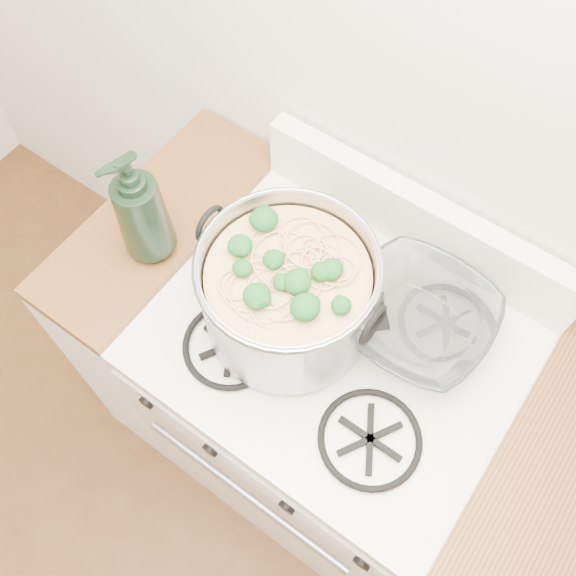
# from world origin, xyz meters

# --- Properties ---
(gas_range) EXTENTS (0.76, 0.66, 0.92)m
(gas_range) POSITION_xyz_m (0.00, 1.26, 0.44)
(gas_range) COLOR white
(gas_range) RESTS_ON ground
(counter_left) EXTENTS (0.25, 0.65, 0.92)m
(counter_left) POSITION_xyz_m (-0.51, 1.26, 0.46)
(counter_left) COLOR silver
(counter_left) RESTS_ON ground
(stock_pot) EXTENTS (0.38, 0.35, 0.24)m
(stock_pot) POSITION_xyz_m (-0.11, 1.23, 1.03)
(stock_pot) COLOR gray
(stock_pot) RESTS_ON gas_range
(spatula) EXTENTS (0.42, 0.42, 0.02)m
(spatula) POSITION_xyz_m (0.01, 1.32, 0.94)
(spatula) COLOR black
(spatula) RESTS_ON gas_range
(glass_bowl) EXTENTS (0.12, 0.12, 0.03)m
(glass_bowl) POSITION_xyz_m (0.12, 1.37, 0.94)
(glass_bowl) COLOR white
(glass_bowl) RESTS_ON gas_range
(bottle) EXTENTS (0.14, 0.15, 0.30)m
(bottle) POSITION_xyz_m (-0.46, 1.20, 1.07)
(bottle) COLOR black
(bottle) RESTS_ON counter_left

